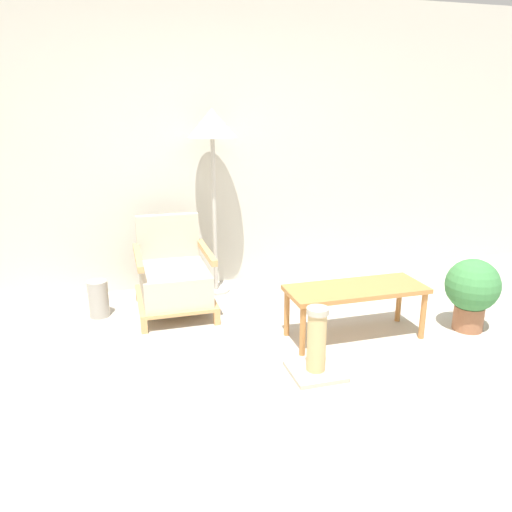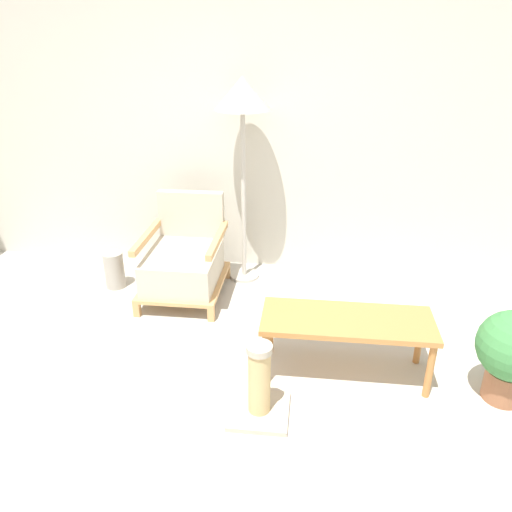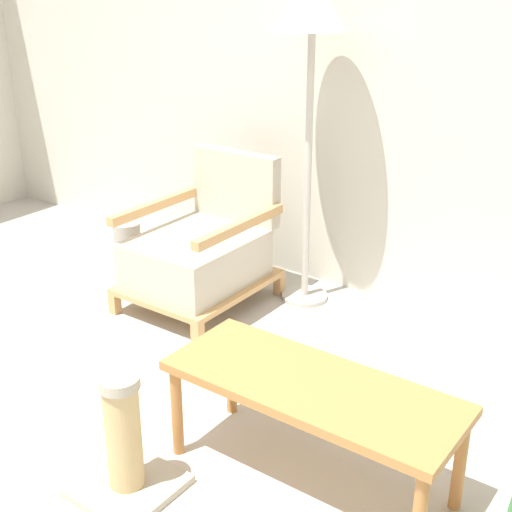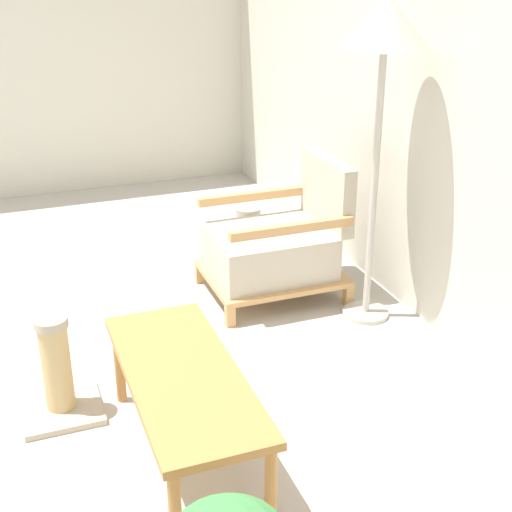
{
  "view_description": "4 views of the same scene",
  "coord_description": "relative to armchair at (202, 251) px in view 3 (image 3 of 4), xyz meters",
  "views": [
    {
      "loc": [
        -0.96,
        -2.34,
        1.72
      ],
      "look_at": [
        0.11,
        1.37,
        0.55
      ],
      "focal_mm": 35.0,
      "sensor_mm": 36.0,
      "label": 1
    },
    {
      "loc": [
        0.49,
        -1.83,
        2.05
      ],
      "look_at": [
        0.11,
        1.37,
        0.55
      ],
      "focal_mm": 35.0,
      "sensor_mm": 36.0,
      "label": 2
    },
    {
      "loc": [
        1.82,
        -0.99,
        1.76
      ],
      "look_at": [
        0.11,
        1.37,
        0.55
      ],
      "focal_mm": 50.0,
      "sensor_mm": 36.0,
      "label": 3
    },
    {
      "loc": [
        3.0,
        0.28,
        1.91
      ],
      "look_at": [
        0.11,
        1.37,
        0.55
      ],
      "focal_mm": 50.0,
      "sensor_mm": 36.0,
      "label": 4
    }
  ],
  "objects": [
    {
      "name": "scratching_post",
      "position": [
        0.76,
        -1.34,
        -0.13
      ],
      "size": [
        0.34,
        0.34,
        0.47
      ],
      "color": "#B2A893",
      "rests_on": "ground_plane"
    },
    {
      "name": "vase",
      "position": [
        -0.63,
        0.05,
        -0.15
      ],
      "size": [
        0.17,
        0.17,
        0.31
      ],
      "primitive_type": "cylinder",
      "color": "#9E998E",
      "rests_on": "ground_plane"
    },
    {
      "name": "coffee_table",
      "position": [
        1.26,
        -0.9,
        0.06
      ],
      "size": [
        1.06,
        0.42,
        0.41
      ],
      "color": "#B2753D",
      "rests_on": "ground_plane"
    },
    {
      "name": "floor_lamp",
      "position": [
        0.44,
        0.36,
        1.19
      ],
      "size": [
        0.44,
        0.44,
        1.7
      ],
      "color": "#B7B2A8",
      "rests_on": "ground_plane"
    },
    {
      "name": "wall_back",
      "position": [
        0.52,
        0.66,
        1.05
      ],
      "size": [
        8.0,
        0.06,
        2.7
      ],
      "color": "beige",
      "rests_on": "ground_plane"
    },
    {
      "name": "armchair",
      "position": [
        0.0,
        0.0,
        0.0
      ],
      "size": [
        0.63,
        0.77,
        0.79
      ],
      "color": "tan",
      "rests_on": "ground_plane"
    }
  ]
}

